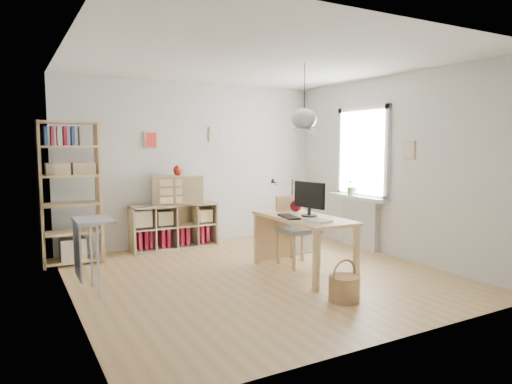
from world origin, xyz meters
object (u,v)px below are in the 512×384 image
desk (303,223)px  tall_bookshelf (70,187)px  monitor (309,197)px  cube_shelf (172,230)px  chair (296,226)px  storage_chest (292,238)px  drawer_chest (178,190)px

desk → tall_bookshelf: tall_bookshelf is taller
tall_bookshelf → monitor: tall_bookshelf is taller
cube_shelf → chair: chair is taller
tall_bookshelf → monitor: size_ratio=3.90×
tall_bookshelf → monitor: bearing=-36.7°
tall_bookshelf → cube_shelf: bearing=10.2°
desk → monitor: 0.35m
desk → storage_chest: (0.55, 1.10, -0.44)m
tall_bookshelf → drawer_chest: bearing=8.3°
chair → monitor: size_ratio=1.88×
chair → drawer_chest: (-1.09, 1.80, 0.40)m
chair → drawer_chest: size_ratio=1.20×
chair → drawer_chest: drawer_chest is taller
storage_chest → chair: bearing=-123.8°
monitor → drawer_chest: (-1.01, 2.22, -0.05)m
cube_shelf → chair: bearing=-57.4°
chair → drawer_chest: bearing=122.5°
desk → drawer_chest: drawer_chest is taller
desk → tall_bookshelf: size_ratio=0.75×
cube_shelf → monitor: monitor is taller
cube_shelf → tall_bookshelf: size_ratio=0.70×
tall_bookshelf → desk: bearing=-37.0°
cube_shelf → drawer_chest: bearing=-25.1°
tall_bookshelf → monitor: 3.32m
desk → cube_shelf: size_ratio=1.07×
desk → cube_shelf: desk is taller
desk → monitor: bearing=-23.2°
storage_chest → drawer_chest: drawer_chest is taller
tall_bookshelf → monitor: (2.66, -1.98, -0.09)m
storage_chest → monitor: monitor is taller
cube_shelf → desk: bearing=-65.4°
storage_chest → cube_shelf: bearing=139.9°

